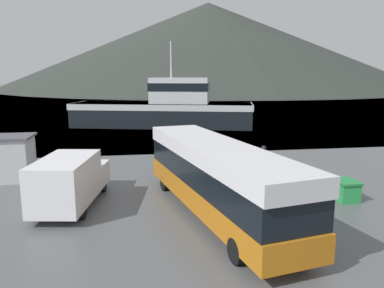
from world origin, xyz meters
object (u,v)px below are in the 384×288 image
(storage_bin, at_px, (345,190))
(tour_bus, at_px, (216,175))
(delivery_van, at_px, (70,180))
(small_boat, at_px, (89,116))
(fishing_boat, at_px, (166,108))
(dock_kiosk, at_px, (6,158))

(storage_bin, bearing_deg, tour_bus, -172.35)
(delivery_van, bearing_deg, storage_bin, 4.20)
(small_boat, bearing_deg, storage_bin, 139.08)
(delivery_van, relative_size, storage_bin, 4.58)
(small_boat, bearing_deg, delivery_van, 120.73)
(tour_bus, xyz_separation_m, small_boat, (-9.83, 39.48, -1.46))
(delivery_van, distance_m, fishing_boat, 28.09)
(tour_bus, xyz_separation_m, fishing_boat, (0.35, 29.33, 0.35))
(fishing_boat, distance_m, storage_bin, 29.19)
(delivery_van, height_order, fishing_boat, fishing_boat)
(dock_kiosk, bearing_deg, storage_bin, -19.95)
(storage_bin, distance_m, dock_kiosk, 19.05)
(delivery_van, distance_m, small_boat, 37.52)
(tour_bus, relative_size, delivery_van, 1.95)
(fishing_boat, relative_size, small_boat, 3.66)
(storage_bin, xyz_separation_m, small_boat, (-16.65, 38.56, -0.16))
(fishing_boat, xyz_separation_m, small_boat, (-10.18, 10.14, -1.82))
(tour_bus, height_order, storage_bin, tour_bus)
(dock_kiosk, height_order, small_boat, dock_kiosk)
(tour_bus, bearing_deg, fishing_boat, 77.97)
(delivery_van, xyz_separation_m, storage_bin, (13.38, -1.20, -0.78))
(delivery_van, xyz_separation_m, small_boat, (-3.27, 37.36, -0.94))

